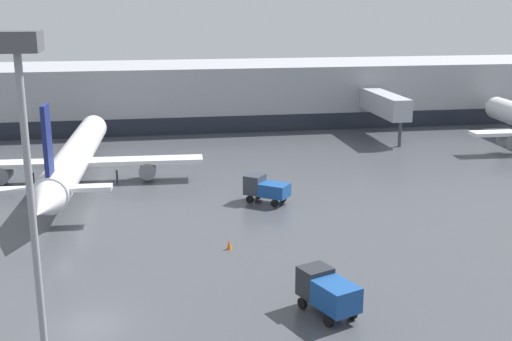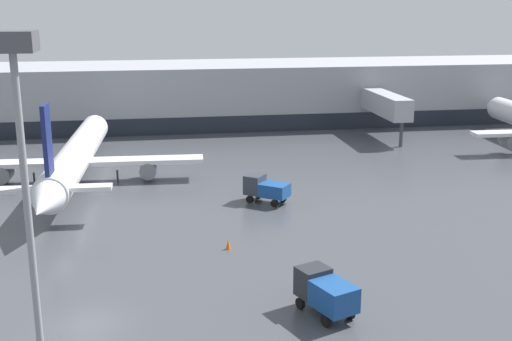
% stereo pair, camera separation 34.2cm
% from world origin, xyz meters
% --- Properties ---
extents(ground_plane, '(320.00, 320.00, 0.00)m').
position_xyz_m(ground_plane, '(0.00, 0.00, 0.00)').
color(ground_plane, '#424449').
extents(terminal_building, '(160.00, 29.02, 9.00)m').
position_xyz_m(terminal_building, '(0.15, 61.93, 4.49)').
color(terminal_building, '#9EA0A5').
rests_on(terminal_building, ground_plane).
extents(parked_jet_2, '(25.91, 37.85, 10.02)m').
position_xyz_m(parked_jet_2, '(-3.68, 31.25, 2.66)').
color(parked_jet_2, white).
rests_on(parked_jet_2, ground_plane).
extents(service_truck_0, '(4.36, 3.94, 2.48)m').
position_xyz_m(service_truck_0, '(14.15, 21.22, 1.39)').
color(service_truck_0, '#19478C').
rests_on(service_truck_0, ground_plane).
extents(service_truck_2, '(3.26, 4.49, 2.51)m').
position_xyz_m(service_truck_2, '(13.75, -0.89, 1.47)').
color(service_truck_2, '#19478C').
rests_on(service_truck_2, ground_plane).
extents(traffic_cone_1, '(0.38, 0.38, 0.75)m').
position_xyz_m(traffic_cone_1, '(9.36, 10.27, 0.37)').
color(traffic_cone_1, orange).
rests_on(traffic_cone_1, ground_plane).
extents(traffic_cone_2, '(0.44, 0.44, 0.77)m').
position_xyz_m(traffic_cone_2, '(-6.96, 26.46, 0.39)').
color(traffic_cone_2, orange).
rests_on(traffic_cone_2, ground_plane).
extents(apron_light_mast_4, '(1.80, 1.80, 16.86)m').
position_xyz_m(apron_light_mast_4, '(-1.05, -8.36, 13.44)').
color(apron_light_mast_4, gray).
rests_on(apron_light_mast_4, ground_plane).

